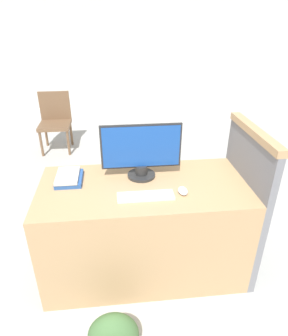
{
  "coord_description": "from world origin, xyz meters",
  "views": [
    {
      "loc": [
        -0.19,
        -1.45,
        1.88
      ],
      "look_at": [
        0.0,
        0.33,
        0.93
      ],
      "focal_mm": 32.0,
      "sensor_mm": 36.0,
      "label": 1
    }
  ],
  "objects_px": {
    "book_stack": "(69,178)",
    "keyboard": "(145,196)",
    "mouse": "(183,191)",
    "far_chair": "(55,119)",
    "monitor": "(142,151)"
  },
  "relations": [
    {
      "from": "book_stack",
      "to": "keyboard",
      "type": "bearing_deg",
      "value": -27.26
    },
    {
      "from": "keyboard",
      "to": "mouse",
      "type": "relative_size",
      "value": 3.62
    },
    {
      "from": "keyboard",
      "to": "far_chair",
      "type": "distance_m",
      "value": 2.88
    },
    {
      "from": "far_chair",
      "to": "mouse",
      "type": "bearing_deg",
      "value": -101.88
    },
    {
      "from": "mouse",
      "to": "keyboard",
      "type": "bearing_deg",
      "value": -174.67
    },
    {
      "from": "keyboard",
      "to": "mouse",
      "type": "distance_m",
      "value": 0.26
    },
    {
      "from": "mouse",
      "to": "book_stack",
      "type": "relative_size",
      "value": 0.42
    },
    {
      "from": "keyboard",
      "to": "book_stack",
      "type": "xyz_separation_m",
      "value": [
        -0.53,
        0.27,
        0.02
      ]
    },
    {
      "from": "far_chair",
      "to": "keyboard",
      "type": "bearing_deg",
      "value": -106.76
    },
    {
      "from": "monitor",
      "to": "keyboard",
      "type": "bearing_deg",
      "value": -91.01
    },
    {
      "from": "mouse",
      "to": "book_stack",
      "type": "distance_m",
      "value": 0.83
    },
    {
      "from": "mouse",
      "to": "monitor",
      "type": "bearing_deg",
      "value": 133.96
    },
    {
      "from": "monitor",
      "to": "keyboard",
      "type": "relative_size",
      "value": 1.53
    },
    {
      "from": "monitor",
      "to": "book_stack",
      "type": "relative_size",
      "value": 2.34
    },
    {
      "from": "mouse",
      "to": "book_stack",
      "type": "bearing_deg",
      "value": 162.49
    }
  ]
}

